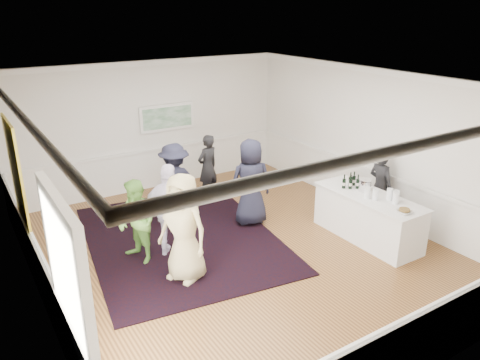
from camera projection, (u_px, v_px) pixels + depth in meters
floor at (238, 250)px, 8.96m from camera, size 8.00×8.00×0.00m
ceiling at (238, 82)px, 7.84m from camera, size 7.00×8.00×0.02m
wall_left at (30, 215)px, 6.65m from camera, size 0.02×8.00×3.20m
wall_right at (374, 143)px, 10.16m from camera, size 0.02×8.00×3.20m
wall_back at (152, 126)px, 11.57m from camera, size 7.00×0.02×3.20m
wall_front at (427, 272)px, 5.24m from camera, size 7.00×0.02×3.20m
wainscoting at (238, 227)px, 8.79m from camera, size 7.00×8.00×1.00m
mirror at (17, 175)px, 7.63m from camera, size 0.05×1.25×1.85m
doorway at (68, 290)px, 5.24m from camera, size 0.10×1.78×2.56m
landscape_painting at (167, 117)px, 11.66m from camera, size 1.44×0.06×0.66m
area_rug at (182, 238)px, 9.40m from camera, size 4.12×5.06×0.02m
serving_table at (368, 217)px, 9.27m from camera, size 0.87×2.29×0.93m
bartender at (380, 187)px, 9.85m from camera, size 0.39×0.59×1.63m
guest_tan at (183, 228)px, 7.73m from camera, size 0.95×1.10×1.90m
guest_green at (137, 222)px, 8.33m from camera, size 0.76×0.88×1.56m
guest_lilac at (171, 211)px, 8.51m from camera, size 1.10×0.98×1.79m
guest_dark_a at (175, 184)px, 9.86m from camera, size 1.22×0.83×1.75m
guest_dark_b at (208, 167)px, 11.10m from camera, size 0.66×0.52×1.59m
guest_navy at (251, 182)px, 9.78m from camera, size 1.02×0.80×1.86m
wine_bottles at (351, 180)px, 9.46m from camera, size 0.36×0.25×0.31m
juice_pitchers at (385, 195)px, 8.83m from camera, size 0.44×0.59×0.24m
ice_bucket at (365, 186)px, 9.29m from camera, size 0.26×0.26×0.25m
nut_bowl at (404, 211)px, 8.33m from camera, size 0.26×0.26×0.08m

